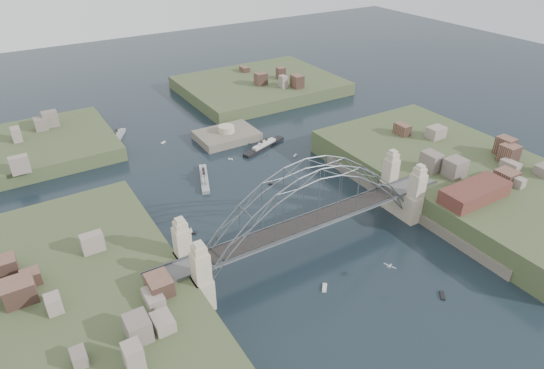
{
  "coord_description": "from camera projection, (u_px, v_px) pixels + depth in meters",
  "views": [
    {
      "loc": [
        -58.32,
        -76.72,
        75.76
      ],
      "look_at": [
        0.0,
        18.0,
        10.0
      ],
      "focal_mm": 31.09,
      "sensor_mm": 36.0,
      "label": 1
    }
  ],
  "objects": [
    {
      "name": "ground",
      "position": [
        309.0,
        248.0,
        121.11
      ],
      "size": [
        500.0,
        500.0,
        0.0
      ],
      "primitive_type": "plane",
      "color": "black",
      "rests_on": "ground"
    },
    {
      "name": "bridge",
      "position": [
        311.0,
        208.0,
        114.84
      ],
      "size": [
        84.0,
        13.8,
        24.6
      ],
      "color": "#555557",
      "rests_on": "ground"
    },
    {
      "name": "shore_west",
      "position": [
        76.0,
        334.0,
        94.24
      ],
      "size": [
        50.5,
        90.0,
        12.0
      ],
      "color": "#3C4A29",
      "rests_on": "ground"
    },
    {
      "name": "shore_east",
      "position": [
        459.0,
        183.0,
        145.98
      ],
      "size": [
        50.5,
        90.0,
        12.0
      ],
      "color": "#3C4A29",
      "rests_on": "ground"
    },
    {
      "name": "headland_nw",
      "position": [
        25.0,
        155.0,
        165.67
      ],
      "size": [
        60.0,
        45.0,
        9.0
      ],
      "primitive_type": "cube",
      "color": "#3C4A29",
      "rests_on": "ground"
    },
    {
      "name": "headland_ne",
      "position": [
        260.0,
        90.0,
        223.93
      ],
      "size": [
        70.0,
        55.0,
        9.5
      ],
      "primitive_type": "cube",
      "color": "#3C4A29",
      "rests_on": "ground"
    },
    {
      "name": "fort_island",
      "position": [
        227.0,
        140.0,
        178.01
      ],
      "size": [
        22.0,
        16.0,
        9.4
      ],
      "color": "#5F584B",
      "rests_on": "ground"
    },
    {
      "name": "wharf_shed",
      "position": [
        475.0,
        192.0,
        125.62
      ],
      "size": [
        20.0,
        8.0,
        4.0
      ],
      "primitive_type": "cube",
      "color": "#592D26",
      "rests_on": "shore_east"
    },
    {
      "name": "finger_pier",
      "position": [
        501.0,
        254.0,
        117.84
      ],
      "size": [
        4.0,
        22.0,
        1.4
      ],
      "primitive_type": "cube",
      "color": "#555557",
      "rests_on": "ground"
    },
    {
      "name": "naval_cruiser_near",
      "position": [
        204.0,
        178.0,
        150.73
      ],
      "size": [
        8.48,
        17.33,
        5.3
      ],
      "color": "#959A9E",
      "rests_on": "ground"
    },
    {
      "name": "naval_cruiser_far",
      "position": [
        117.0,
        138.0,
        176.65
      ],
      "size": [
        10.45,
        15.57,
        5.64
      ],
      "color": "#959A9E",
      "rests_on": "ground"
    },
    {
      "name": "ocean_liner",
      "position": [
        264.0,
        146.0,
        171.0
      ],
      "size": [
        19.85,
        9.3,
        4.93
      ],
      "color": "black",
      "rests_on": "ground"
    },
    {
      "name": "aeroplane",
      "position": [
        390.0,
        266.0,
        107.41
      ],
      "size": [
        1.67,
        2.86,
        0.43
      ],
      "color": "#B1B4B9"
    },
    {
      "name": "small_boat_a",
      "position": [
        191.0,
        231.0,
        126.33
      ],
      "size": [
        2.62,
        2.56,
        2.38
      ],
      "color": "beige",
      "rests_on": "ground"
    },
    {
      "name": "small_boat_b",
      "position": [
        271.0,
        184.0,
        148.8
      ],
      "size": [
        1.52,
        1.6,
        0.45
      ],
      "color": "beige",
      "rests_on": "ground"
    },
    {
      "name": "small_boat_c",
      "position": [
        325.0,
        288.0,
        108.24
      ],
      "size": [
        2.66,
        2.83,
        0.45
      ],
      "color": "beige",
      "rests_on": "ground"
    },
    {
      "name": "small_boat_d",
      "position": [
        295.0,
        156.0,
        165.79
      ],
      "size": [
        2.3,
        1.92,
        0.45
      ],
      "color": "beige",
      "rests_on": "ground"
    },
    {
      "name": "small_boat_e",
      "position": [
        118.0,
        191.0,
        145.2
      ],
      "size": [
        3.56,
        3.17,
        0.45
      ],
      "color": "beige",
      "rests_on": "ground"
    },
    {
      "name": "small_boat_f",
      "position": [
        230.0,
        159.0,
        163.44
      ],
      "size": [
        1.5,
        1.41,
        0.45
      ],
      "color": "beige",
      "rests_on": "ground"
    },
    {
      "name": "small_boat_g",
      "position": [
        442.0,
        295.0,
        106.17
      ],
      "size": [
        2.54,
        2.71,
        0.45
      ],
      "color": "beige",
      "rests_on": "ground"
    },
    {
      "name": "small_boat_h",
      "position": [
        163.0,
        143.0,
        174.94
      ],
      "size": [
        2.24,
        1.84,
        0.45
      ],
      "color": "beige",
      "rests_on": "ground"
    }
  ]
}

